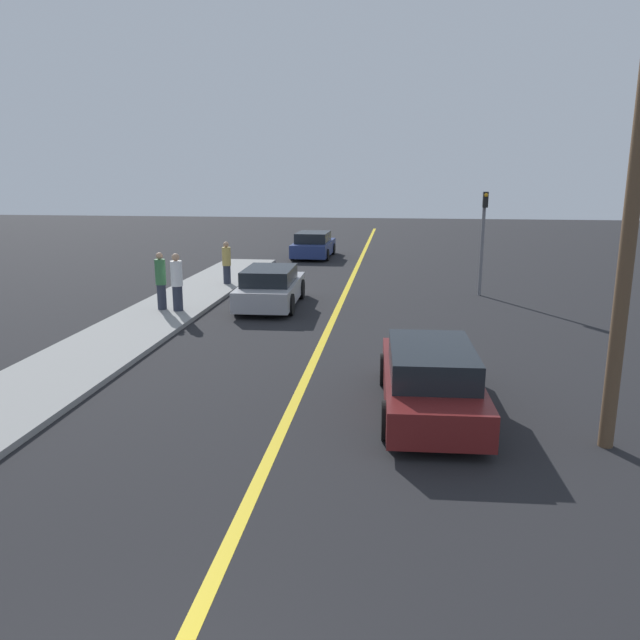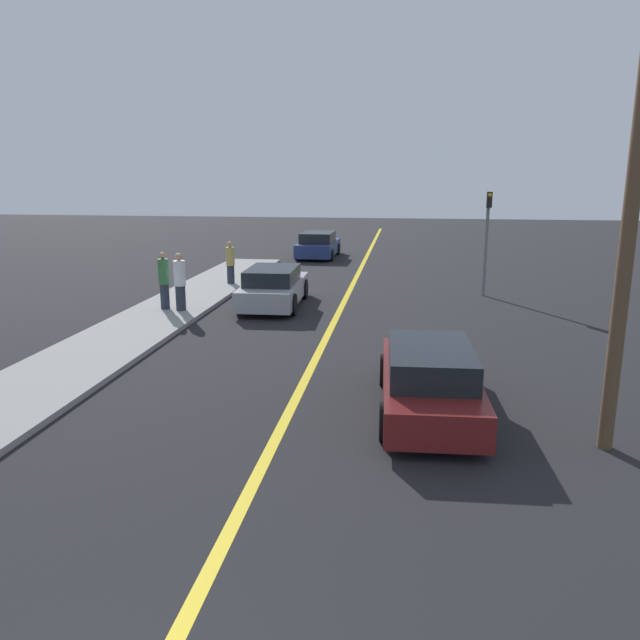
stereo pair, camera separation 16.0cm
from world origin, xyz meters
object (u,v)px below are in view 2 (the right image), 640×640
object	(u,v)px
pedestrian_near_curb	(180,282)
pedestrian_far_standing	(230,262)
utility_pole	(626,258)
car_far_distant	(318,245)
traffic_light	(487,232)
car_ahead_center	(274,287)
car_near_right_lane	(429,379)
pedestrian_mid_group	(164,280)

from	to	relation	value
pedestrian_near_curb	pedestrian_far_standing	world-z (taller)	pedestrian_near_curb
pedestrian_near_curb	utility_pole	distance (m)	13.67
car_far_distant	pedestrian_far_standing	world-z (taller)	pedestrian_far_standing
pedestrian_near_curb	traffic_light	xyz separation A→B (m)	(9.93, 4.42, 1.28)
car_ahead_center	utility_pole	distance (m)	13.03
pedestrian_near_curb	utility_pole	xyz separation A→B (m)	(10.41, -8.60, 2.09)
car_ahead_center	utility_pole	xyz separation A→B (m)	(7.73, -10.19, 2.48)
pedestrian_near_curb	pedestrian_far_standing	distance (m)	5.04
pedestrian_far_standing	car_near_right_lane	bearing A→B (deg)	-59.37
utility_pole	pedestrian_far_standing	bearing A→B (deg)	126.80
utility_pole	pedestrian_near_curb	bearing A→B (deg)	140.45
pedestrian_near_curb	traffic_light	world-z (taller)	traffic_light
car_far_distant	pedestrian_mid_group	xyz separation A→B (m)	(-3.00, -14.04, 0.41)
car_near_right_lane	pedestrian_far_standing	world-z (taller)	pedestrian_far_standing
pedestrian_far_standing	pedestrian_near_curb	bearing A→B (deg)	-92.44
pedestrian_far_standing	utility_pole	size ratio (longest dim) A/B	0.26
car_near_right_lane	traffic_light	bearing A→B (deg)	76.48
pedestrian_far_standing	traffic_light	distance (m)	9.83
pedestrian_far_standing	traffic_light	xyz separation A→B (m)	(9.71, -0.61, 1.36)
traffic_light	utility_pole	distance (m)	13.06
traffic_light	utility_pole	bearing A→B (deg)	-87.86
pedestrian_near_curb	pedestrian_mid_group	bearing A→B (deg)	167.95
car_near_right_lane	car_far_distant	size ratio (longest dim) A/B	1.08
pedestrian_far_standing	car_far_distant	bearing A→B (deg)	76.41
utility_pole	traffic_light	bearing A→B (deg)	92.14
car_near_right_lane	pedestrian_near_curb	size ratio (longest dim) A/B	2.53
car_ahead_center	pedestrian_far_standing	distance (m)	4.25
pedestrian_mid_group	pedestrian_near_curb	bearing A→B (deg)	-12.05
car_far_distant	pedestrian_near_curb	size ratio (longest dim) A/B	2.35
pedestrian_near_curb	pedestrian_mid_group	size ratio (longest dim) A/B	1.00
car_far_distant	pedestrian_near_curb	xyz separation A→B (m)	(-2.42, -14.16, 0.40)
car_near_right_lane	pedestrian_mid_group	distance (m)	11.10
pedestrian_far_standing	utility_pole	distance (m)	17.16
car_near_right_lane	pedestrian_far_standing	size ratio (longest dim) A/B	2.78
car_near_right_lane	car_ahead_center	xyz separation A→B (m)	(-4.90, 8.99, 0.01)
car_ahead_center	traffic_light	world-z (taller)	traffic_light
pedestrian_near_curb	utility_pole	bearing A→B (deg)	-39.55
car_ahead_center	car_far_distant	bearing A→B (deg)	89.49
pedestrian_near_curb	traffic_light	distance (m)	10.94
car_far_distant	utility_pole	world-z (taller)	utility_pole
pedestrian_mid_group	traffic_light	world-z (taller)	traffic_light
car_near_right_lane	pedestrian_mid_group	bearing A→B (deg)	135.00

